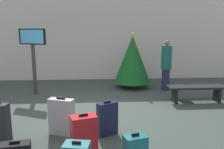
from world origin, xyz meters
TOP-DOWN VIEW (x-y plane):
  - ground_plane at (0.00, 0.00)m, footprint 16.00×16.00m
  - back_wall at (0.00, 4.13)m, footprint 16.00×0.20m
  - holiday_tree at (1.48, 2.57)m, footprint 1.30×1.30m
  - flight_info_kiosk at (-1.81, 1.86)m, footprint 0.91×0.48m
  - waiting_bench at (3.10, 0.74)m, footprint 1.71×0.44m
  - traveller_0 at (2.59, 2.15)m, footprint 0.47×0.47m
  - suitcase_1 at (-0.52, -1.20)m, footprint 0.55×0.35m
  - suitcase_4 at (0.41, -1.28)m, footprint 0.45×0.34m
  - suitcase_5 at (-0.02, -2.10)m, footprint 0.48×0.38m

SIDE VIEW (x-z plane):
  - ground_plane at x=0.00m, z-range 0.00..0.00m
  - suitcase_4 at x=0.41m, z-range -0.02..0.71m
  - suitcase_5 at x=-0.02m, z-range -0.02..0.75m
  - waiting_bench at x=3.10m, z-range 0.13..0.61m
  - suitcase_1 at x=-0.52m, z-range -0.02..0.77m
  - traveller_0 at x=2.59m, z-range 0.04..1.77m
  - holiday_tree at x=1.48m, z-range 0.04..2.04m
  - flight_info_kiosk at x=-1.81m, z-range 0.44..2.56m
  - back_wall at x=0.00m, z-range 0.00..3.34m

